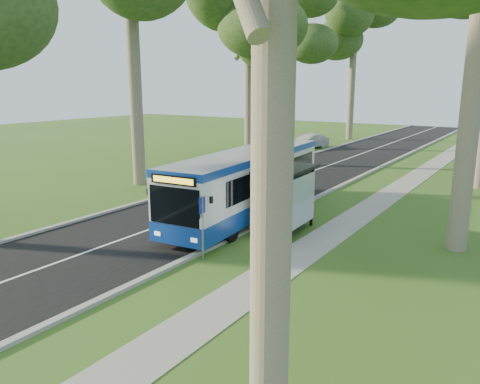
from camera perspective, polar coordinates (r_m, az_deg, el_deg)
The scene contains 15 objects.
ground at distance 16.44m, azimuth -5.92°, elevation -8.01°, with size 120.00×120.00×0.00m, color #395B1C.
road at distance 26.22m, azimuth 1.93°, elevation 0.04°, with size 7.00×100.00×0.02m, color black.
kerb_east at distance 24.63m, azimuth 8.90°, elevation -0.84°, with size 0.25×100.00×0.12m, color #9E9B93.
kerb_west at distance 28.15m, azimuth -4.17°, elevation 1.01°, with size 0.25×100.00×0.12m, color #9E9B93.
centre_line at distance 26.22m, azimuth 1.93°, elevation 0.07°, with size 0.12×100.00×0.01m, color white.
footpath at distance 23.61m, azimuth 15.53°, elevation -1.89°, with size 1.50×100.00×0.02m, color gray.
bus at distance 21.00m, azimuth 0.95°, elevation 1.05°, with size 3.32×11.34×2.96m.
bus_stop_sign at distance 15.80m, azimuth -4.62°, elevation -3.42°, with size 0.08×0.32×2.25m.
bus_shelter at distance 18.43m, azimuth 5.37°, elevation 0.35°, with size 1.79×3.14×2.64m.
litter_bin at distance 16.85m, azimuth 3.08°, elevation -5.51°, with size 0.60×0.60×1.05m.
car_white at distance 45.19m, azimuth 8.12°, elevation 6.29°, with size 1.72×4.29×1.46m, color silver.
car_silver at distance 44.61m, azimuth 8.43°, elevation 6.13°, with size 1.44×4.14×1.36m, color #A0A2A8.
tree_west_c at distance 35.63m, azimuth 1.16°, elevation 21.14°, with size 5.20×5.20×14.77m.
tree_west_d at distance 45.35m, azimuth 6.06°, elevation 20.58°, with size 5.20×5.20×16.13m.
tree_west_e at distance 53.48m, azimuth 13.84°, elevation 19.48°, with size 5.20×5.20×16.60m.
Camera 1 is at (9.78, -11.84, 5.86)m, focal length 35.00 mm.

